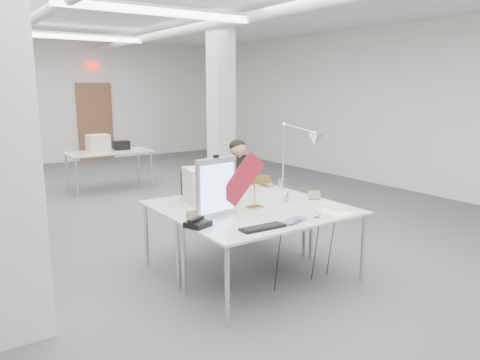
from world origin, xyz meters
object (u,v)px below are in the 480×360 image
at_px(desk_phone, 198,224).
at_px(beige_monitor, 204,185).
at_px(desk_main, 277,217).
at_px(architect_lamp, 297,157).
at_px(office_chair, 236,201).
at_px(seated_person, 238,173).
at_px(monitor, 216,188).
at_px(laptop, 298,222).
at_px(bankers_lamp, 255,190).

relative_size(desk_phone, beige_monitor, 0.51).
relative_size(desk_main, architect_lamp, 2.07).
bearing_deg(office_chair, seated_person, -84.82).
bearing_deg(monitor, office_chair, 41.80).
height_order(seated_person, architect_lamp, architect_lamp).
bearing_deg(desk_main, office_chair, 70.29).
distance_m(monitor, laptop, 0.85).
bearing_deg(beige_monitor, office_chair, 48.42).
xyz_separation_m(seated_person, beige_monitor, (-0.85, -0.59, 0.04)).
bearing_deg(beige_monitor, seated_person, 46.21).
bearing_deg(beige_monitor, monitor, -97.81).
relative_size(laptop, beige_monitor, 0.73).
distance_m(monitor, architect_lamp, 1.42).
xyz_separation_m(laptop, beige_monitor, (-0.31, 1.21, 0.18)).
bearing_deg(monitor, desk_phone, -156.87).
xyz_separation_m(office_chair, seated_person, (0.00, -0.05, 0.39)).
xyz_separation_m(seated_person, laptop, (-0.54, -1.79, -0.13)).
bearing_deg(seated_person, office_chair, 95.18).
relative_size(laptop, bankers_lamp, 0.77).
height_order(laptop, bankers_lamp, bankers_lamp).
height_order(beige_monitor, architect_lamp, architect_lamp).
height_order(desk_main, bankers_lamp, bankers_lamp).
bearing_deg(beige_monitor, laptop, -63.94).
bearing_deg(beige_monitor, desk_main, -60.34).
bearing_deg(office_chair, architect_lamp, -65.81).
bearing_deg(desk_phone, seated_person, 24.67).
distance_m(desk_main, laptop, 0.30).
bearing_deg(bankers_lamp, desk_main, -64.80).
relative_size(monitor, architect_lamp, 0.67).
relative_size(office_chair, desk_phone, 4.98).
distance_m(laptop, bankers_lamp, 0.69).
bearing_deg(desk_main, beige_monitor, 108.09).
height_order(office_chair, seated_person, seated_person).
distance_m(seated_person, desk_phone, 1.95).
distance_m(office_chair, beige_monitor, 1.15).
height_order(seated_person, laptop, seated_person).
bearing_deg(office_chair, monitor, -125.48).
distance_m(bankers_lamp, desk_phone, 0.87).
height_order(office_chair, beige_monitor, beige_monitor).
distance_m(desk_phone, beige_monitor, 0.96).
xyz_separation_m(office_chair, desk_phone, (-1.38, -1.42, 0.27)).
bearing_deg(architect_lamp, desk_phone, -162.67).
height_order(laptop, architect_lamp, architect_lamp).
relative_size(laptop, desk_phone, 1.43).
xyz_separation_m(desk_main, beige_monitor, (-0.30, 0.91, 0.20)).
relative_size(seated_person, bankers_lamp, 2.45).
height_order(desk_main, laptop, laptop).
relative_size(seated_person, monitor, 1.58).
bearing_deg(architect_lamp, laptop, -131.60).
height_order(office_chair, laptop, office_chair).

